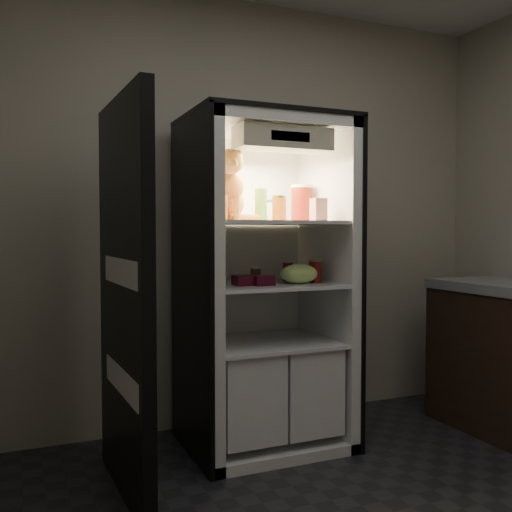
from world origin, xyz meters
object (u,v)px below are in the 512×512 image
at_px(mayo_tub, 269,211).
at_px(refrigerator, 262,307).
at_px(berry_box_left, 244,280).
at_px(soda_can_c, 316,272).
at_px(berry_box_right, 262,280).
at_px(tabby_cat, 227,193).
at_px(cream_carton, 318,210).
at_px(soda_can_a, 288,271).
at_px(pepper_jar, 302,203).
at_px(condiment_jar, 256,274).
at_px(parmesan_shaker, 261,205).
at_px(salsa_jar, 279,208).
at_px(grape_bag, 299,274).
at_px(soda_can_b, 315,270).

bearing_deg(mayo_tub, refrigerator, -133.24).
bearing_deg(mayo_tub, berry_box_left, -136.78).
height_order(soda_can_c, berry_box_right, soda_can_c).
distance_m(refrigerator, tabby_cat, 0.69).
xyz_separation_m(cream_carton, soda_can_a, (-0.08, 0.22, -0.36)).
xyz_separation_m(pepper_jar, berry_box_right, (-0.37, -0.25, -0.43)).
distance_m(cream_carton, condiment_jar, 0.52).
height_order(parmesan_shaker, salsa_jar, parmesan_shaker).
height_order(condiment_jar, grape_bag, grape_bag).
xyz_separation_m(cream_carton, soda_can_b, (0.06, 0.14, -0.35)).
bearing_deg(salsa_jar, soda_can_c, -30.18).
height_order(cream_carton, berry_box_left, cream_carton).
distance_m(soda_can_a, soda_can_b, 0.16).
distance_m(parmesan_shaker, soda_can_a, 0.44).
relative_size(mayo_tub, soda_can_c, 1.03).
xyz_separation_m(mayo_tub, berry_box_right, (-0.17, -0.28, -0.39)).
bearing_deg(soda_can_a, pepper_jar, 19.24).
bearing_deg(cream_carton, soda_can_c, 83.46).
relative_size(pepper_jar, berry_box_right, 2.07).
xyz_separation_m(refrigerator, condiment_jar, (-0.03, 0.03, 0.19)).
bearing_deg(condiment_jar, salsa_jar, -43.10).
height_order(pepper_jar, condiment_jar, pepper_jar).
bearing_deg(berry_box_left, condiment_jar, 51.54).
bearing_deg(soda_can_c, berry_box_right, -176.05).
relative_size(refrigerator, berry_box_left, 17.42).
bearing_deg(berry_box_right, salsa_jar, 38.66).
height_order(pepper_jar, soda_can_c, pepper_jar).
bearing_deg(tabby_cat, mayo_tub, 30.15).
bearing_deg(tabby_cat, berry_box_left, -58.70).
distance_m(mayo_tub, cream_carton, 0.34).
bearing_deg(berry_box_right, pepper_jar, 33.80).
bearing_deg(soda_can_b, soda_can_c, -116.13).
distance_m(mayo_tub, condiment_jar, 0.39).
distance_m(soda_can_b, berry_box_left, 0.49).
height_order(cream_carton, soda_can_a, cream_carton).
distance_m(salsa_jar, cream_carton, 0.23).
distance_m(parmesan_shaker, berry_box_left, 0.45).
xyz_separation_m(condiment_jar, berry_box_left, (-0.15, -0.19, -0.02)).
xyz_separation_m(mayo_tub, salsa_jar, (-0.01, -0.15, 0.01)).
xyz_separation_m(grape_bag, berry_box_left, (-0.32, 0.02, -0.03)).
xyz_separation_m(refrigerator, soda_can_b, (0.31, -0.07, 0.21)).
bearing_deg(mayo_tub, tabby_cat, -159.75).
distance_m(parmesan_shaker, berry_box_right, 0.44).
height_order(mayo_tub, condiment_jar, mayo_tub).
distance_m(tabby_cat, parmesan_shaker, 0.21).
bearing_deg(soda_can_b, mayo_tub, 145.49).
bearing_deg(condiment_jar, soda_can_c, -35.43).
bearing_deg(condiment_jar, refrigerator, -48.30).
relative_size(tabby_cat, soda_can_c, 3.35).
xyz_separation_m(mayo_tub, berry_box_left, (-0.26, -0.24, -0.39)).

